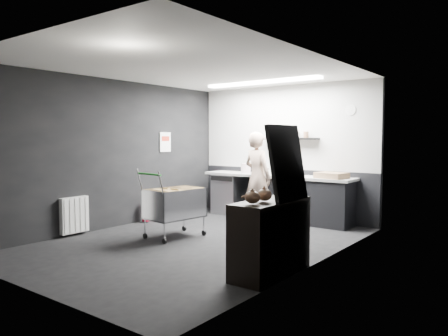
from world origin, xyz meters
The scene contains 22 objects.
floor centered at (0.00, 0.00, 0.00)m, with size 5.50×5.50×0.00m, color black.
ceiling centered at (0.00, 0.00, 2.70)m, with size 5.50×5.50×0.00m, color white.
wall_back centered at (0.00, 2.75, 1.35)m, with size 5.50×5.50×0.00m, color black.
wall_front centered at (0.00, -2.75, 1.35)m, with size 5.50×5.50×0.00m, color black.
wall_left centered at (-2.00, 0.00, 1.35)m, with size 5.50×5.50×0.00m, color black.
wall_right centered at (2.00, 0.00, 1.35)m, with size 5.50×5.50×0.00m, color black.
kitchen_wall_panel centered at (0.00, 2.73, 1.85)m, with size 3.95×0.02×1.70m, color #B9B9B4.
dado_panel centered at (0.00, 2.73, 0.50)m, with size 3.95×0.02×1.00m, color black.
floating_shelf centered at (0.20, 2.62, 1.62)m, with size 1.20×0.22×0.04m, color black.
wall_clock centered at (1.40, 2.72, 2.15)m, with size 0.20×0.20×0.03m, color silver.
poster centered at (-1.98, 1.30, 1.55)m, with size 0.02×0.30×0.40m, color white.
poster_red_band centered at (-1.98, 1.30, 1.62)m, with size 0.01×0.22×0.10m, color red.
radiator centered at (-1.94, -0.90, 0.35)m, with size 0.10×0.50×0.60m, color silver.
ceiling_strip centered at (0.00, 1.85, 2.67)m, with size 2.40×0.20×0.04m, color white.
prep_counter centered at (0.14, 2.42, 0.46)m, with size 3.20×0.61×0.90m.
person centered at (-0.15, 1.97, 0.88)m, with size 0.64×0.42×1.75m, color beige.
shopping_cart centered at (-0.53, 0.04, 0.52)m, with size 0.71×1.05×1.09m.
sideboard centered at (1.77, -0.67, 0.57)m, with size 0.51×1.20×1.79m.
fire_extinguisher centered at (-1.85, 0.62, 0.23)m, with size 0.14×0.14×0.47m.
cardboard_box centered at (1.20, 2.37, 0.95)m, with size 0.53×0.40×0.11m, color #94724F.
pink_tub centered at (-0.73, 2.42, 1.00)m, with size 0.20×0.20×0.20m, color beige.
white_container centered at (-0.01, 2.37, 0.98)m, with size 0.18×0.14×0.16m, color silver.
Camera 1 is at (4.42, -5.15, 1.64)m, focal length 35.00 mm.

